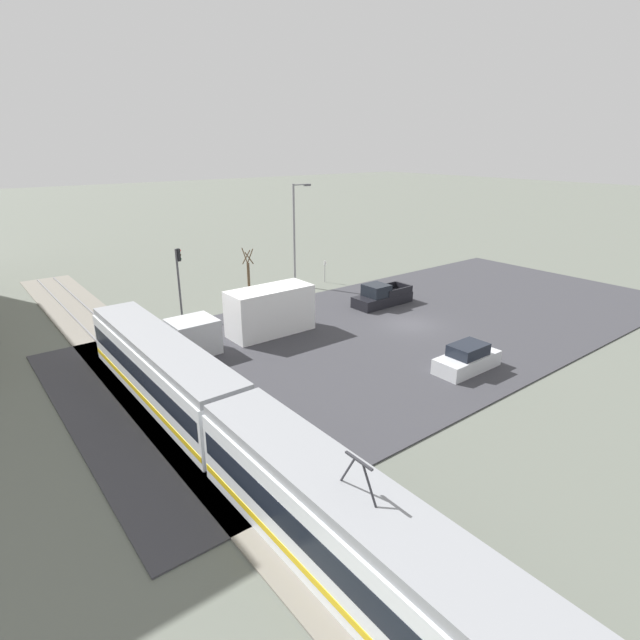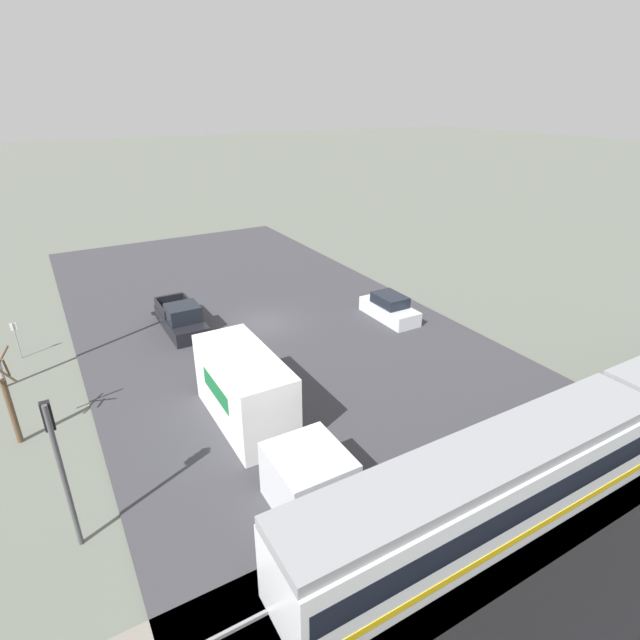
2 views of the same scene
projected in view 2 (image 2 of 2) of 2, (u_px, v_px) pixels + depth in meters
name	position (u px, v px, depth m)	size (l,w,h in m)	color
ground_plane	(263.00, 325.00, 31.91)	(320.00, 320.00, 0.00)	#60665B
road_surface	(263.00, 324.00, 31.89)	(21.74, 47.29, 0.08)	#38383D
rail_bed	(486.00, 522.00, 17.13)	(63.57, 4.40, 0.22)	gray
light_rail_tram	(621.00, 421.00, 19.73)	(30.12, 2.72, 4.35)	white
box_truck	(257.00, 407.00, 20.71)	(2.55, 10.25, 3.28)	silver
pickup_truck	(181.00, 319.00, 30.78)	(2.03, 5.28, 1.84)	black
sedan_car_0	(389.00, 308.00, 32.42)	(1.82, 4.33, 1.61)	silver
traffic_light_pole	(58.00, 457.00, 15.00)	(0.28, 0.47, 5.39)	#47474C
street_tree	(9.00, 402.00, 20.36)	(1.04, 0.86, 4.35)	brown
no_parking_sign	(16.00, 337.00, 27.34)	(0.32, 0.08, 2.14)	gray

